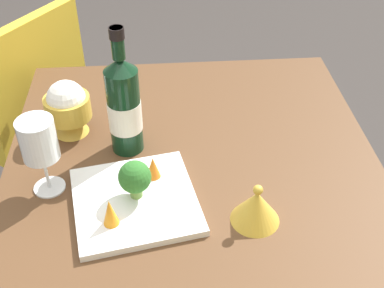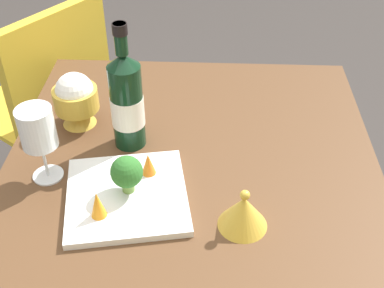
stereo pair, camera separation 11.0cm
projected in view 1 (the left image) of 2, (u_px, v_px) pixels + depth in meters
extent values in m
cube|color=brown|center=(192.00, 160.00, 1.18)|extent=(0.86, 0.86, 0.04)
cylinder|color=brown|center=(74.00, 176.00, 1.67)|extent=(0.05, 0.05, 0.68)
cylinder|color=brown|center=(291.00, 164.00, 1.72)|extent=(0.05, 0.05, 0.68)
cube|color=gold|center=(11.00, 117.00, 1.77)|extent=(0.56, 0.56, 0.02)
cube|color=gold|center=(37.00, 80.00, 1.57)|extent=(0.35, 0.26, 0.40)
cylinder|color=black|center=(25.00, 128.00, 2.09)|extent=(0.03, 0.03, 0.43)
cylinder|color=black|center=(24.00, 209.00, 1.73)|extent=(0.03, 0.03, 0.43)
cylinder|color=black|center=(88.00, 154.00, 1.96)|extent=(0.03, 0.03, 0.43)
cylinder|color=black|center=(125.00, 111.00, 1.12)|extent=(0.08, 0.08, 0.21)
cone|color=black|center=(120.00, 65.00, 1.05)|extent=(0.08, 0.08, 0.03)
cylinder|color=black|center=(118.00, 43.00, 1.02)|extent=(0.03, 0.03, 0.07)
cylinder|color=black|center=(117.00, 33.00, 1.00)|extent=(0.03, 0.03, 0.02)
cylinder|color=silver|center=(125.00, 115.00, 1.13)|extent=(0.08, 0.08, 0.07)
cylinder|color=white|center=(50.00, 187.00, 1.08)|extent=(0.07, 0.07, 0.00)
cylinder|color=white|center=(46.00, 172.00, 1.05)|extent=(0.01, 0.01, 0.08)
cylinder|color=white|center=(38.00, 139.00, 1.00)|extent=(0.08, 0.08, 0.09)
cone|color=gold|center=(71.00, 124.00, 1.22)|extent=(0.08, 0.08, 0.04)
cylinder|color=gold|center=(68.00, 107.00, 1.19)|extent=(0.11, 0.11, 0.05)
sphere|color=white|center=(66.00, 100.00, 1.18)|extent=(0.09, 0.09, 0.09)
cone|color=gold|center=(256.00, 207.00, 0.99)|extent=(0.10, 0.10, 0.07)
sphere|color=gold|center=(258.00, 190.00, 0.96)|extent=(0.02, 0.02, 0.02)
cube|color=white|center=(135.00, 201.00, 1.04)|extent=(0.29, 0.29, 0.02)
cylinder|color=#729E4C|center=(136.00, 190.00, 1.03)|extent=(0.03, 0.03, 0.03)
sphere|color=#2D6B28|center=(135.00, 177.00, 1.01)|extent=(0.07, 0.07, 0.07)
cone|color=orange|center=(153.00, 167.00, 1.07)|extent=(0.03, 0.03, 0.05)
cone|color=orange|center=(110.00, 212.00, 0.96)|extent=(0.03, 0.03, 0.06)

